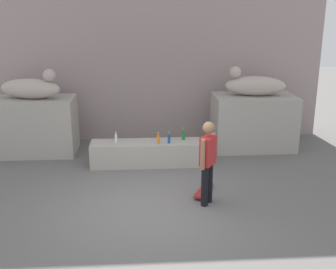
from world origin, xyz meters
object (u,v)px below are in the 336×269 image
at_px(statue_reclining_left, 31,88).
at_px(bottle_green, 183,135).
at_px(bottle_clear, 116,138).
at_px(bottle_blue, 169,139).
at_px(bottle_orange, 158,139).
at_px(statue_reclining_right, 254,85).
at_px(skateboard, 204,190).
at_px(skater, 208,160).

xyz_separation_m(statue_reclining_left, bottle_green, (3.82, -1.00, -1.04)).
bearing_deg(statue_reclining_left, bottle_clear, -13.71).
bearing_deg(bottle_green, bottle_blue, -145.89).
distance_m(statue_reclining_left, bottle_orange, 3.60).
relative_size(bottle_green, bottle_orange, 1.04).
distance_m(statue_reclining_right, bottle_clear, 3.94).
relative_size(bottle_clear, bottle_blue, 0.94).
bearing_deg(skateboard, statue_reclining_left, 81.17).
distance_m(statue_reclining_left, statue_reclining_right, 5.81).
bearing_deg(bottle_clear, bottle_blue, -7.43).
bearing_deg(statue_reclining_right, bottle_green, 34.75).
height_order(bottle_green, bottle_blue, bottle_green).
xyz_separation_m(skateboard, bottle_clear, (-1.89, 1.81, 0.62)).
bearing_deg(bottle_blue, statue_reclining_right, 28.16).
relative_size(skateboard, bottle_green, 2.69).
bearing_deg(bottle_clear, bottle_orange, -11.79).
bearing_deg(statue_reclining_right, bottle_orange, 34.36).
height_order(statue_reclining_right, bottle_clear, statue_reclining_right).
bearing_deg(statue_reclining_right, statue_reclining_left, 7.92).
relative_size(skateboard, bottle_orange, 2.80).
xyz_separation_m(statue_reclining_left, skater, (4.04, -3.36, -0.83)).
bearing_deg(bottle_blue, skater, -74.34).
xyz_separation_m(bottle_orange, bottle_blue, (0.26, 0.05, -0.01)).
distance_m(statue_reclining_right, bottle_blue, 2.87).
bearing_deg(bottle_green, statue_reclining_right, 26.96).
xyz_separation_m(skater, bottle_orange, (-0.85, 2.07, -0.22)).
bearing_deg(statue_reclining_left, bottle_orange, -9.31).
bearing_deg(bottle_orange, statue_reclining_right, 26.57).
relative_size(bottle_clear, bottle_orange, 0.90).
bearing_deg(bottle_orange, bottle_green, 25.35).
bearing_deg(bottle_green, bottle_clear, -177.00).
relative_size(statue_reclining_left, bottle_green, 5.63).
relative_size(statue_reclining_right, bottle_blue, 6.04).
distance_m(statue_reclining_left, bottle_green, 4.09).
xyz_separation_m(statue_reclining_left, bottle_blue, (3.45, -1.25, -1.06)).
height_order(statue_reclining_right, bottle_green, statue_reclining_right).
distance_m(statue_reclining_right, bottle_green, 2.46).
xyz_separation_m(skateboard, bottle_green, (-0.23, 1.90, 0.64)).
height_order(skater, bottle_orange, skater).
relative_size(statue_reclining_right, bottle_clear, 6.40).
relative_size(statue_reclining_left, bottle_blue, 6.12).
xyz_separation_m(skateboard, bottle_blue, (-0.61, 1.64, 0.63)).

